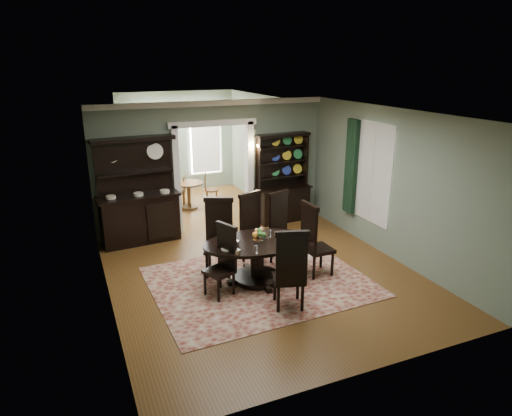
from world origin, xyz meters
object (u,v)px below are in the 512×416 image
Objects in this scene: welsh_dresser at (283,190)px; sideboard at (139,206)px; dining_table at (257,253)px; parlor_table at (189,192)px.

sideboard is at bearing 176.13° from welsh_dresser.
dining_table is 3.40m from welsh_dresser.
sideboard is (-1.63, 2.79, 0.27)m from dining_table.
sideboard is 3.52m from welsh_dresser.
welsh_dresser is (3.52, 0.03, -0.02)m from sideboard.
welsh_dresser is 2.76× the size of parlor_table.
sideboard is 2.93× the size of parlor_table.
dining_table is 3.24m from sideboard.
dining_table is 4.64m from parlor_table.
parlor_table is at bearing 132.06° from welsh_dresser.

